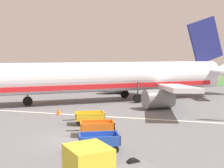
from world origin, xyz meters
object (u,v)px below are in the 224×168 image
Objects in this scene: service_truck_beside_carts at (98,167)px; airplane at (120,77)px; baggage_cart_nearest at (99,141)px; traffic_cone_near_plane at (59,111)px; baggage_cart_third_in_row at (90,118)px; baggage_cart_second_in_row at (97,128)px.

airplane is at bearing 101.73° from service_truck_beside_carts.
baggage_cart_nearest reaches higher than traffic_cone_near_plane.
baggage_cart_nearest is 7.10m from baggage_cart_third_in_row.
baggage_cart_nearest is at bearing -79.92° from airplane.
airplane is 25.66m from service_truck_beside_carts.
baggage_cart_nearest is at bearing 107.78° from service_truck_beside_carts.
traffic_cone_near_plane is (-3.88, -10.06, -2.73)m from airplane.
airplane is at bearing 97.98° from baggage_cart_second_in_row.
airplane is 11.13m from traffic_cone_near_plane.
baggage_cart_nearest is at bearing -65.63° from baggage_cart_third_in_row.
baggage_cart_second_in_row is at bearing 108.74° from service_truck_beside_carts.
baggage_cart_third_in_row is 5.56× the size of traffic_cone_near_plane.
baggage_cart_third_in_row is 12.60m from service_truck_beside_carts.
service_truck_beside_carts reaches higher than baggage_cart_second_in_row.
traffic_cone_near_plane is at bearing 133.69° from baggage_cart_second_in_row.
traffic_cone_near_plane is at bearing 127.23° from baggage_cart_nearest.
traffic_cone_near_plane is (-6.20, 6.49, -0.28)m from baggage_cart_second_in_row.
airplane reaches higher than traffic_cone_near_plane.
airplane is at bearing 100.08° from baggage_cart_nearest.
baggage_cart_second_in_row is 5.60× the size of traffic_cone_near_plane.
airplane is 9.19× the size of baggage_cart_second_in_row.
airplane is 9.25× the size of baggage_cart_third_in_row.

